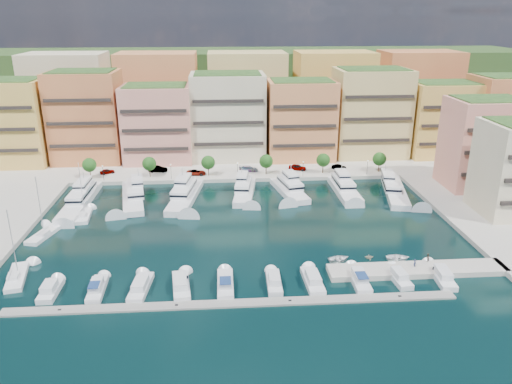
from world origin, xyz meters
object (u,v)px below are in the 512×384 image
(tree_2, at_px, (208,163))
(car_3, at_px, (248,169))
(cruiser_3, at_px, (181,286))
(sailboat_0, at_px, (17,278))
(tender_1, at_px, (369,257))
(lamppost_3, at_px, (303,166))
(lamppost_0, at_px, (103,170))
(lamppost_1, at_px, (171,169))
(cruiser_0, at_px, (50,291))
(yacht_1, at_px, (133,195))
(tree_4, at_px, (323,160))
(car_1, at_px, (158,169))
(yacht_4, at_px, (289,189))
(yacht_2, at_px, (185,194))
(sailboat_2, at_px, (84,216))
(yacht_0, at_px, (81,199))
(cruiser_5, at_px, (274,282))
(yacht_6, at_px, (394,189))
(lamppost_2, at_px, (238,168))
(car_5, at_px, (339,167))
(lamppost_4, at_px, (368,165))
(cruiser_4, at_px, (225,284))
(cruiser_7, at_px, (359,279))
(yacht_3, at_px, (245,190))
(car_0, at_px, (107,171))
(cruiser_1, at_px, (97,289))
(tree_1, at_px, (149,164))
(tender_2, at_px, (398,258))
(sailboat_1, at_px, (44,235))
(cruiser_9, at_px, (441,276))
(person_1, at_px, (428,258))
(yacht_5, at_px, (344,188))
(tree_5, at_px, (379,159))
(car_4, at_px, (297,167))
(tender_0, at_px, (339,259))
(tree_0, at_px, (89,165))
(tree_3, at_px, (266,161))
(cruiser_6, at_px, (313,281))
(person_0, at_px, (415,263))

(tree_2, bearing_deg, car_3, 14.74)
(cruiser_3, relative_size, sailboat_0, 0.71)
(tender_1, bearing_deg, lamppost_3, 9.61)
(lamppost_0, height_order, lamppost_1, same)
(lamppost_0, distance_m, lamppost_3, 54.00)
(cruiser_0, bearing_deg, yacht_1, 81.22)
(tree_4, height_order, car_1, tree_4)
(yacht_4, height_order, sailboat_0, sailboat_0)
(yacht_2, height_order, sailboat_2, sailboat_2)
(yacht_0, relative_size, cruiser_5, 3.29)
(yacht_4, relative_size, yacht_6, 0.79)
(lamppost_2, bearing_deg, yacht_4, -39.33)
(lamppost_3, xyz_separation_m, tender_1, (4.89, -47.50, -3.38))
(car_5, bearing_deg, lamppost_4, -107.01)
(lamppost_3, distance_m, cruiser_4, 60.17)
(cruiser_7, bearing_deg, yacht_4, 97.42)
(lamppost_3, xyz_separation_m, yacht_3, (-16.66, -10.65, -2.62))
(yacht_1, distance_m, car_1, 19.45)
(yacht_1, bearing_deg, car_0, 118.37)
(cruiser_1, distance_m, car_1, 62.45)
(tree_1, distance_m, tender_2, 72.79)
(lamppost_3, bearing_deg, sailboat_1, -151.05)
(yacht_6, bearing_deg, lamppost_1, 167.51)
(cruiser_9, relative_size, tender_2, 2.15)
(lamppost_1, relative_size, tender_2, 0.97)
(car_5, relative_size, person_1, 2.71)
(yacht_5, height_order, car_0, yacht_5)
(tree_5, bearing_deg, yacht_4, -154.92)
(cruiser_7, bearing_deg, tree_2, 114.64)
(tree_4, distance_m, cruiser_5, 61.57)
(cruiser_7, xyz_separation_m, car_4, (-1.35, 61.32, 1.28))
(lamppost_2, distance_m, person_1, 60.69)
(lamppost_3, height_order, tender_2, lamppost_3)
(lamppost_1, bearing_deg, car_4, 8.86)
(tender_0, bearing_deg, yacht_3, 5.81)
(lamppost_4, relative_size, car_4, 0.85)
(car_1, bearing_deg, yacht_1, 170.17)
(cruiser_4, height_order, tender_2, cruiser_4)
(yacht_0, height_order, yacht_1, same)
(yacht_1, height_order, car_3, yacht_1)
(tree_0, distance_m, tender_2, 85.00)
(car_4, xyz_separation_m, car_5, (12.02, -0.16, -0.16))
(cruiser_7, bearing_deg, sailboat_0, 174.85)
(tree_3, relative_size, lamppost_0, 1.35)
(cruiser_6, relative_size, cruiser_9, 0.96)
(car_5, bearing_deg, cruiser_4, 172.91)
(sailboat_0, relative_size, car_5, 3.18)
(lamppost_1, bearing_deg, sailboat_0, -113.89)
(lamppost_3, relative_size, person_0, 2.75)
(sailboat_1, xyz_separation_m, car_4, (58.69, 38.36, 1.54))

